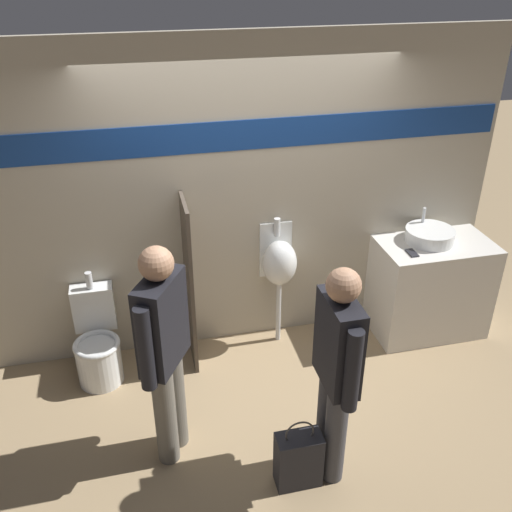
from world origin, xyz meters
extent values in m
plane|color=#997F5B|center=(0.00, 0.00, 0.00)|extent=(16.00, 16.00, 0.00)
cube|color=#B2A893|center=(0.00, 0.60, 1.35)|extent=(4.45, 0.06, 2.70)
cube|color=navy|center=(0.00, 0.56, 1.92)|extent=(4.37, 0.01, 0.24)
cube|color=silver|center=(1.67, 0.27, 0.46)|extent=(1.01, 0.60, 0.91)
cylinder|color=silver|center=(1.62, 0.33, 0.97)|extent=(0.43, 0.43, 0.12)
cylinder|color=silver|center=(1.62, 0.48, 1.10)|extent=(0.03, 0.03, 0.14)
cube|color=#232328|center=(1.37, 0.15, 0.92)|extent=(0.07, 0.14, 0.01)
cube|color=#4C4238|center=(-0.53, 0.34, 0.75)|extent=(0.03, 0.46, 1.50)
cylinder|color=silver|center=(0.27, 0.42, 0.31)|extent=(0.04, 0.04, 0.63)
ellipsoid|color=silver|center=(0.27, 0.42, 0.81)|extent=(0.30, 0.29, 0.41)
cube|color=silver|center=(0.27, 0.56, 0.88)|extent=(0.29, 0.02, 0.52)
cylinder|color=silver|center=(0.27, 0.52, 1.11)|extent=(0.06, 0.06, 0.16)
cylinder|color=silver|center=(-1.33, 0.21, 0.18)|extent=(0.37, 0.37, 0.36)
torus|color=silver|center=(-1.33, 0.21, 0.37)|extent=(0.38, 0.38, 0.04)
cube|color=silver|center=(-1.33, 0.48, 0.56)|extent=(0.34, 0.16, 0.40)
cylinder|color=silver|center=(-1.33, 0.46, 0.84)|extent=(0.06, 0.06, 0.14)
cylinder|color=#666056|center=(-0.85, -0.75, 0.40)|extent=(0.15, 0.15, 0.81)
cylinder|color=#666056|center=(-0.78, -0.61, 0.40)|extent=(0.15, 0.15, 0.81)
cube|color=black|center=(-0.81, -0.68, 1.13)|extent=(0.37, 0.46, 0.64)
cylinder|color=black|center=(-0.93, -0.89, 1.10)|extent=(0.10, 0.10, 0.59)
cylinder|color=black|center=(-0.70, -0.47, 1.10)|extent=(0.10, 0.10, 0.59)
sphere|color=#A87A5B|center=(-0.81, -0.68, 1.56)|extent=(0.22, 0.22, 0.22)
cylinder|color=#3D3D42|center=(0.23, -1.17, 0.39)|extent=(0.15, 0.15, 0.78)
cylinder|color=#3D3D42|center=(0.23, -1.02, 0.39)|extent=(0.15, 0.15, 0.78)
cube|color=black|center=(0.23, -1.09, 1.09)|extent=(0.18, 0.41, 0.62)
cylinder|color=black|center=(0.23, -1.33, 1.06)|extent=(0.10, 0.10, 0.57)
cylinder|color=black|center=(0.22, -0.86, 1.06)|extent=(0.10, 0.10, 0.57)
sphere|color=#A87A5B|center=(0.23, -1.09, 1.51)|extent=(0.21, 0.21, 0.21)
cube|color=#232328|center=(-0.02, -1.16, 0.21)|extent=(0.31, 0.17, 0.42)
torus|color=#4C4742|center=(-0.02, -1.16, 0.46)|extent=(0.20, 0.01, 0.20)
camera|label=1|loc=(-0.91, -3.71, 3.25)|focal=40.00mm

